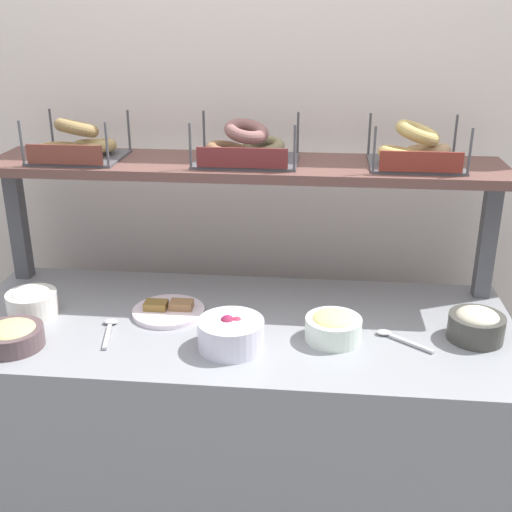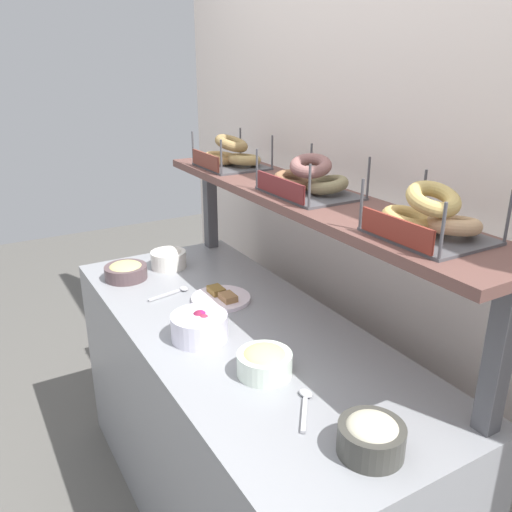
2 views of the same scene
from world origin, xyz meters
TOP-DOWN VIEW (x-y plane):
  - back_wall at (0.00, 0.55)m, footprint 2.88×0.06m
  - deli_counter at (0.00, 0.00)m, footprint 1.68×0.70m
  - shelf_riser_left at (-0.78, 0.27)m, footprint 0.05×0.05m
  - shelf_riser_right at (0.78, 0.27)m, footprint 0.05×0.05m
  - upper_shelf at (0.00, 0.27)m, footprint 1.64×0.32m
  - bowl_egg_salad at (0.29, -0.08)m, footprint 0.16×0.16m
  - bowl_beet_salad at (0.01, -0.15)m, footprint 0.19×0.19m
  - bowl_hummus at (-0.60, -0.21)m, footprint 0.17×0.17m
  - bowl_tuna_salad at (0.70, -0.03)m, footprint 0.16×0.16m
  - bowl_cream_cheese at (-0.63, -0.01)m, footprint 0.15×0.15m
  - serving_plate_white at (-0.21, 0.04)m, footprint 0.22×0.22m
  - serving_spoon_near_plate at (-0.36, -0.09)m, footprint 0.06×0.17m
  - serving_spoon_by_edge at (0.47, -0.06)m, footprint 0.15×0.12m
  - bagel_basket_everything at (-0.54, 0.26)m, footprint 0.28×0.25m
  - bagel_basket_poppy at (0.01, 0.27)m, footprint 0.32×0.26m
  - bagel_basket_sesame at (0.53, 0.27)m, footprint 0.29×0.27m

SIDE VIEW (x-z plane):
  - deli_counter at x=0.00m, z-range 0.00..0.85m
  - serving_spoon_near_plate at x=-0.36m, z-range 0.85..0.86m
  - serving_spoon_by_edge at x=0.47m, z-range 0.85..0.86m
  - serving_plate_white at x=-0.21m, z-range 0.84..0.88m
  - bowl_hummus at x=-0.60m, z-range 0.85..0.92m
  - bowl_egg_salad at x=0.29m, z-range 0.85..0.93m
  - bowl_beet_salad at x=0.01m, z-range 0.85..0.94m
  - bowl_cream_cheese at x=-0.63m, z-range 0.85..0.94m
  - bowl_tuna_salad at x=0.70m, z-range 0.85..0.94m
  - shelf_riser_left at x=-0.78m, z-range 0.85..1.25m
  - shelf_riser_right at x=0.78m, z-range 0.85..1.25m
  - back_wall at x=0.00m, z-range 0.00..2.40m
  - upper_shelf at x=0.00m, z-range 1.25..1.28m
  - bagel_basket_everything at x=-0.54m, z-range 1.26..1.40m
  - bagel_basket_poppy at x=0.01m, z-range 1.26..1.40m
  - bagel_basket_sesame at x=0.53m, z-range 1.26..1.40m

